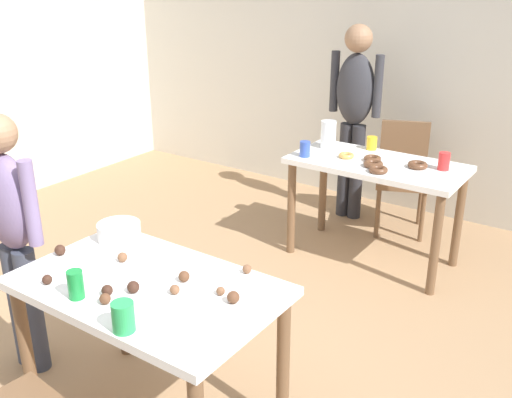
% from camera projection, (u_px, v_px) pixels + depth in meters
% --- Properties ---
extents(wall_back, '(6.40, 0.10, 2.60)m').
position_uv_depth(wall_back, '(430.00, 60.00, 4.82)').
color(wall_back, beige).
rests_on(wall_back, ground_plane).
extents(dining_table_near, '(1.15, 0.71, 0.75)m').
position_uv_depth(dining_table_near, '(148.00, 305.00, 2.58)').
color(dining_table_near, white).
rests_on(dining_table_near, ground_plane).
extents(dining_table_far, '(1.20, 0.60, 0.75)m').
position_uv_depth(dining_table_far, '(376.00, 178.00, 4.15)').
color(dining_table_far, white).
rests_on(dining_table_far, ground_plane).
extents(chair_far_table, '(0.52, 0.52, 0.87)m').
position_uv_depth(chair_far_table, '(403.00, 170.00, 4.72)').
color(chair_far_table, brown).
rests_on(chair_far_table, ground_plane).
extents(person_girl_near, '(0.45, 0.21, 1.39)m').
position_uv_depth(person_girl_near, '(12.00, 226.00, 2.92)').
color(person_girl_near, '#383D4C').
rests_on(person_girl_near, ground_plane).
extents(person_adult_far, '(0.45, 0.22, 1.60)m').
position_uv_depth(person_adult_far, '(355.00, 105.00, 4.77)').
color(person_adult_far, '#28282D').
rests_on(person_adult_far, ground_plane).
extents(mixing_bowl, '(0.21, 0.21, 0.08)m').
position_uv_depth(mixing_bowl, '(119.00, 231.00, 2.94)').
color(mixing_bowl, white).
rests_on(mixing_bowl, dining_table_near).
extents(soda_can, '(0.07, 0.07, 0.12)m').
position_uv_depth(soda_can, '(76.00, 285.00, 2.41)').
color(soda_can, '#198438').
rests_on(soda_can, dining_table_near).
extents(fork_near, '(0.17, 0.02, 0.01)m').
position_uv_depth(fork_near, '(38.00, 270.00, 2.65)').
color(fork_near, silver).
rests_on(fork_near, dining_table_near).
extents(cup_near_0, '(0.09, 0.09, 0.12)m').
position_uv_depth(cup_near_0, '(123.00, 317.00, 2.19)').
color(cup_near_0, green).
rests_on(cup_near_0, dining_table_near).
extents(cake_ball_0, '(0.05, 0.05, 0.05)m').
position_uv_depth(cake_ball_0, '(105.00, 299.00, 2.38)').
color(cake_ball_0, brown).
rests_on(cake_ball_0, dining_table_near).
extents(cake_ball_1, '(0.05, 0.05, 0.05)m').
position_uv_depth(cake_ball_1, '(233.00, 297.00, 2.39)').
color(cake_ball_1, brown).
rests_on(cake_ball_1, dining_table_near).
extents(cake_ball_2, '(0.05, 0.05, 0.05)m').
position_uv_depth(cake_ball_2, '(122.00, 257.00, 2.72)').
color(cake_ball_2, brown).
rests_on(cake_ball_2, dining_table_near).
extents(cake_ball_3, '(0.04, 0.04, 0.04)m').
position_uv_depth(cake_ball_3, '(247.00, 269.00, 2.62)').
color(cake_ball_3, brown).
rests_on(cake_ball_3, dining_table_near).
extents(cake_ball_4, '(0.04, 0.04, 0.04)m').
position_uv_depth(cake_ball_4, '(221.00, 291.00, 2.45)').
color(cake_ball_4, brown).
rests_on(cake_ball_4, dining_table_near).
extents(cake_ball_5, '(0.05, 0.05, 0.05)m').
position_uv_depth(cake_ball_5, '(107.00, 290.00, 2.44)').
color(cake_ball_5, '#3D2319').
rests_on(cake_ball_5, dining_table_near).
extents(cake_ball_6, '(0.04, 0.04, 0.04)m').
position_uv_depth(cake_ball_6, '(47.00, 280.00, 2.53)').
color(cake_ball_6, '#3D2319').
rests_on(cake_ball_6, dining_table_near).
extents(cake_ball_7, '(0.05, 0.05, 0.05)m').
position_uv_depth(cake_ball_7, '(60.00, 250.00, 2.78)').
color(cake_ball_7, '#3D2319').
rests_on(cake_ball_7, dining_table_near).
extents(cake_ball_8, '(0.04, 0.04, 0.04)m').
position_uv_depth(cake_ball_8, '(175.00, 290.00, 2.45)').
color(cake_ball_8, brown).
rests_on(cake_ball_8, dining_table_near).
extents(cake_ball_9, '(0.05, 0.05, 0.05)m').
position_uv_depth(cake_ball_9, '(184.00, 276.00, 2.55)').
color(cake_ball_9, brown).
rests_on(cake_ball_9, dining_table_near).
extents(cake_ball_10, '(0.05, 0.05, 0.05)m').
position_uv_depth(cake_ball_10, '(133.00, 287.00, 2.46)').
color(cake_ball_10, '#3D2319').
rests_on(cake_ball_10, dining_table_near).
extents(pitcher_far, '(0.11, 0.11, 0.20)m').
position_uv_depth(pitcher_far, '(328.00, 135.00, 4.38)').
color(pitcher_far, white).
rests_on(pitcher_far, dining_table_far).
extents(cup_far_0, '(0.08, 0.08, 0.12)m').
position_uv_depth(cup_far_0, '(444.00, 161.00, 3.92)').
color(cup_far_0, red).
rests_on(cup_far_0, dining_table_far).
extents(cup_far_1, '(0.07, 0.07, 0.11)m').
position_uv_depth(cup_far_1, '(305.00, 149.00, 4.20)').
color(cup_far_1, '#3351B2').
rests_on(cup_far_1, dining_table_far).
extents(cup_far_2, '(0.08, 0.08, 0.10)m').
position_uv_depth(cup_far_2, '(372.00, 143.00, 4.36)').
color(cup_far_2, yellow).
rests_on(cup_far_2, dining_table_far).
extents(donut_far_0, '(0.11, 0.11, 0.03)m').
position_uv_depth(donut_far_0, '(346.00, 156.00, 4.18)').
color(donut_far_0, gold).
rests_on(donut_far_0, dining_table_far).
extents(donut_far_1, '(0.12, 0.12, 0.04)m').
position_uv_depth(donut_far_1, '(372.00, 159.00, 4.11)').
color(donut_far_1, brown).
rests_on(donut_far_1, dining_table_far).
extents(donut_far_2, '(0.13, 0.13, 0.04)m').
position_uv_depth(donut_far_2, '(418.00, 165.00, 3.98)').
color(donut_far_2, brown).
rests_on(donut_far_2, dining_table_far).
extents(donut_far_3, '(0.13, 0.13, 0.04)m').
position_uv_depth(donut_far_3, '(378.00, 170.00, 3.89)').
color(donut_far_3, brown).
rests_on(donut_far_3, dining_table_far).
extents(donut_far_4, '(0.13, 0.13, 0.04)m').
position_uv_depth(donut_far_4, '(373.00, 164.00, 4.00)').
color(donut_far_4, brown).
rests_on(donut_far_4, dining_table_far).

